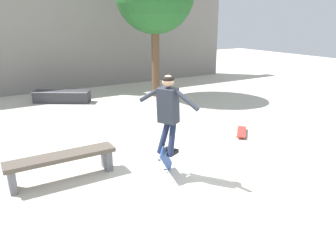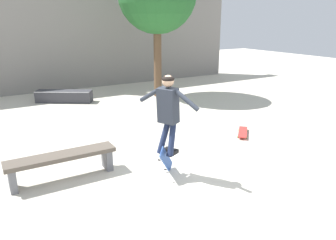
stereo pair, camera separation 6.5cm
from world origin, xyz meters
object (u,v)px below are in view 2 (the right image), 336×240
Objects in this scene: park_bench at (62,160)px; skateboard_resting at (243,132)px; skater at (168,109)px; skate_ledge at (64,96)px; skateboard_flipping at (166,160)px.

skateboard_resting is at bearing 1.20° from park_bench.
skater is at bearing -27.79° from park_bench.
skate_ledge is at bearing 67.43° from skater.
skater reaches higher than park_bench.
park_bench is 1.33× the size of skater.
skater reaches higher than skateboard_flipping.
skate_ledge is at bearing 73.05° from skateboard_resting.
skate_ledge is 6.73m from skateboard_flipping.
skateboard_flipping is 2.98m from skateboard_resting.
skateboard_flipping reaches higher than park_bench.
skate_ledge is 2.62× the size of skateboard_flipping.
skate_ledge is 6.88m from skater.
skater is at bearing 154.81° from skateboard_resting.
skateboard_flipping is at bearing 72.94° from skater.
park_bench is 2.56× the size of skateboard_resting.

